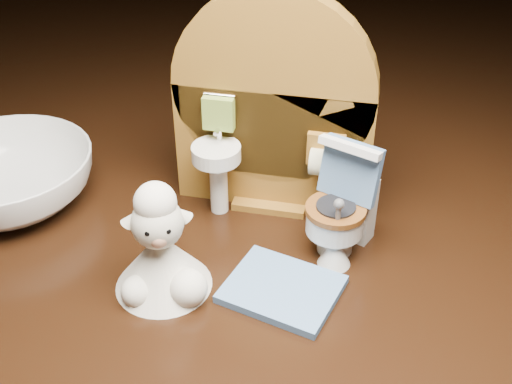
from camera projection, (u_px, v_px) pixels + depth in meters
backdrop_panel at (272, 117)px, 0.41m from camera, size 0.13×0.05×0.15m
toy_toilet at (343, 210)px, 0.39m from camera, size 0.04×0.05×0.07m
bath_mat at (282, 289)px, 0.37m from camera, size 0.07×0.07×0.00m
toilet_brush at (335, 247)px, 0.39m from camera, size 0.02×0.02×0.05m
plush_lamb at (161, 254)px, 0.36m from camera, size 0.06×0.06×0.07m
ceramic_bowl at (7, 179)px, 0.44m from camera, size 0.14×0.14×0.04m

